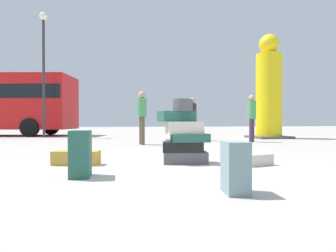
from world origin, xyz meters
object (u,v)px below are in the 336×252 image
suitcase_slate_upright_blue (235,168)px  suitcase_slate_white_trunk (181,145)px  person_tourist_with_camera (142,113)px  lamp_post (44,55)px  person_bearded_onlooker (252,114)px  yellow_dummy_statue (269,92)px  suitcase_teal_foreground_far (80,154)px  suitcase_tower (184,136)px  suitcase_cream_behind_tower (255,159)px  person_passerby_in_red (193,115)px  suitcase_tan_foreground_near (76,158)px

suitcase_slate_upright_blue → suitcase_slate_white_trunk: size_ratio=0.70×
person_tourist_with_camera → lamp_post: (-3.96, 5.13, 2.79)m
person_tourist_with_camera → lamp_post: bearing=-150.2°
person_bearded_onlooker → yellow_dummy_statue: size_ratio=0.37×
person_bearded_onlooker → yellow_dummy_statue: 3.06m
suitcase_teal_foreground_far → person_bearded_onlooker: size_ratio=0.36×
suitcase_teal_foreground_far → person_bearded_onlooker: (5.44, 5.60, 0.71)m
suitcase_tower → suitcase_cream_behind_tower: 1.26m
suitcase_cream_behind_tower → yellow_dummy_statue: bearing=43.4°
yellow_dummy_statue → suitcase_slate_white_trunk: bearing=-138.7°
suitcase_slate_upright_blue → person_tourist_with_camera: bearing=98.8°
suitcase_tower → suitcase_teal_foreground_far: bearing=-150.6°
person_tourist_with_camera → yellow_dummy_statue: bearing=105.0°
yellow_dummy_statue → suitcase_tower: bearing=-130.3°
suitcase_slate_upright_blue → suitcase_cream_behind_tower: bearing=62.9°
suitcase_slate_white_trunk → suitcase_slate_upright_blue: bearing=-79.8°
suitcase_teal_foreground_far → person_passerby_in_red: bearing=64.5°
suitcase_slate_white_trunk → person_tourist_with_camera: person_tourist_with_camera is taller
suitcase_tan_foreground_near → suitcase_slate_upright_blue: 2.94m
suitcase_teal_foreground_far → suitcase_cream_behind_tower: bearing=11.8°
suitcase_tan_foreground_near → person_bearded_onlooker: bearing=52.6°
suitcase_cream_behind_tower → suitcase_slate_white_trunk: size_ratio=0.70×
person_passerby_in_red → suitcase_tan_foreground_near: bearing=-35.6°
suitcase_teal_foreground_far → yellow_dummy_statue: yellow_dummy_statue is taller
suitcase_teal_foreground_far → suitcase_slate_upright_blue: bearing=-35.3°
suitcase_cream_behind_tower → person_tourist_with_camera: 5.00m
suitcase_slate_white_trunk → person_tourist_with_camera: (-0.74, 2.08, 0.87)m
suitcase_slate_white_trunk → person_bearded_onlooker: person_bearded_onlooker is taller
person_bearded_onlooker → person_tourist_with_camera: size_ratio=1.00×
person_bearded_onlooker → suitcase_cream_behind_tower: bearing=16.1°
suitcase_tower → person_bearded_onlooker: person_bearded_onlooker is taller
suitcase_tower → yellow_dummy_statue: size_ratio=0.24×
suitcase_cream_behind_tower → suitcase_teal_foreground_far: 2.79m
person_tourist_with_camera → person_passerby_in_red: person_tourist_with_camera is taller
suitcase_slate_upright_blue → lamp_post: bearing=116.9°
suitcase_tan_foreground_near → suitcase_slate_white_trunk: bearing=54.6°
lamp_post → person_tourist_with_camera: bearing=-52.4°
suitcase_slate_upright_blue → person_passerby_in_red: person_passerby_in_red is taller
yellow_dummy_statue → suitcase_tan_foreground_near: bearing=-138.9°
suitcase_teal_foreground_far → person_tourist_with_camera: (1.42, 5.19, 0.71)m
suitcase_cream_behind_tower → suitcase_teal_foreground_far: size_ratio=0.86×
suitcase_teal_foreground_far → person_passerby_in_red: size_ratio=0.37×
suitcase_cream_behind_tower → person_tourist_with_camera: bearing=91.8°
suitcase_slate_upright_blue → suitcase_slate_white_trunk: suitcase_slate_upright_blue is taller
suitcase_slate_upright_blue → suitcase_slate_white_trunk: 4.37m
suitcase_cream_behind_tower → suitcase_slate_white_trunk: (-0.59, 2.65, 0.05)m
person_bearded_onlooker → lamp_post: bearing=-76.9°
suitcase_slate_white_trunk → yellow_dummy_statue: size_ratio=0.16×
suitcase_slate_upright_blue → suitcase_tower: bearing=96.1°
person_bearded_onlooker → lamp_post: size_ratio=0.29×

